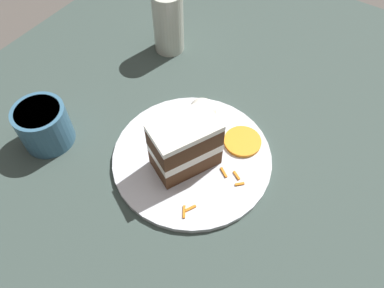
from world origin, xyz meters
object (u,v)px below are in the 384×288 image
at_px(plate, 192,157).
at_px(coffee_mug, 43,124).
at_px(cream_dollop, 203,109).
at_px(cake_slice, 185,145).
at_px(orange_garnish, 243,141).
at_px(drinking_glass, 168,26).

height_order(plate, coffee_mug, coffee_mug).
distance_m(cream_dollop, coffee_mug, 0.28).
height_order(plate, cream_dollop, cream_dollop).
bearing_deg(cake_slice, plate, -70.39).
distance_m(cake_slice, orange_garnish, 0.12).
bearing_deg(coffee_mug, cream_dollop, 43.34).
distance_m(orange_garnish, coffee_mug, 0.35).
bearing_deg(coffee_mug, orange_garnish, 31.34).
relative_size(cream_dollop, orange_garnish, 0.76).
bearing_deg(coffee_mug, drinking_glass, 84.60).
xyz_separation_m(cake_slice, drinking_glass, (-0.21, 0.24, -0.00)).
height_order(cream_dollop, drinking_glass, drinking_glass).
relative_size(cream_dollop, coffee_mug, 0.56).
xyz_separation_m(plate, coffee_mug, (-0.24, -0.11, 0.04)).
bearing_deg(plate, cake_slice, -96.48).
bearing_deg(plate, cream_dollop, 111.21).
distance_m(orange_garnish, drinking_glass, 0.31).
bearing_deg(orange_garnish, coffee_mug, -148.66).
xyz_separation_m(cream_dollop, coffee_mug, (-0.21, -0.19, 0.01)).
bearing_deg(drinking_glass, orange_garnish, -28.84).
height_order(orange_garnish, drinking_glass, drinking_glass).
relative_size(plate, cake_slice, 2.24).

